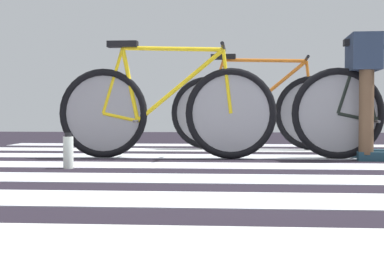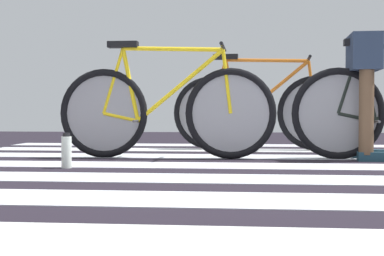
{
  "view_description": "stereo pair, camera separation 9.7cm",
  "coord_description": "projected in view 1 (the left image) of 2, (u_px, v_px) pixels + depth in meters",
  "views": [
    {
      "loc": [
        -0.24,
        -3.02,
        0.4
      ],
      "look_at": [
        -0.57,
        1.48,
        0.26
      ],
      "focal_mm": 52.94,
      "sensor_mm": 36.0,
      "label": 1
    },
    {
      "loc": [
        -0.14,
        -3.02,
        0.4
      ],
      "look_at": [
        -0.57,
        1.48,
        0.26
      ],
      "focal_mm": 52.94,
      "sensor_mm": 36.0,
      "label": 2
    }
  ],
  "objects": [
    {
      "name": "bicycle_3_of_3",
      "position": [
        259.0,
        110.0,
        5.51
      ],
      "size": [
        1.74,
        0.52,
        0.93
      ],
      "rotation": [
        0.0,
        0.0,
        -0.07
      ],
      "color": "black",
      "rests_on": "ground"
    },
    {
      "name": "cyclist_2_of_3",
      "position": [
        364.0,
        79.0,
        4.38
      ],
      "size": [
        0.33,
        0.42,
        0.97
      ],
      "rotation": [
        0.0,
        0.0,
        -0.04
      ],
      "color": "brown",
      "rests_on": "ground"
    },
    {
      "name": "crosswalk_markings",
      "position": [
        273.0,
        179.0,
        3.12
      ],
      "size": [
        5.36,
        6.51,
        0.0
      ],
      "color": "silver",
      "rests_on": "ground"
    },
    {
      "name": "bicycle_1_of_3",
      "position": [
        166.0,
        110.0,
        4.48
      ],
      "size": [
        1.74,
        0.52,
        0.93
      ],
      "rotation": [
        0.0,
        0.0,
        -0.01
      ],
      "color": "black",
      "rests_on": "ground"
    },
    {
      "name": "water_bottle",
      "position": [
        68.0,
        152.0,
        3.71
      ],
      "size": [
        0.07,
        0.07,
        0.23
      ],
      "color": "white",
      "rests_on": "ground"
    },
    {
      "name": "ground",
      "position": [
        278.0,
        184.0,
        3.01
      ],
      "size": [
        18.0,
        14.0,
        0.02
      ],
      "color": "black"
    }
  ]
}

